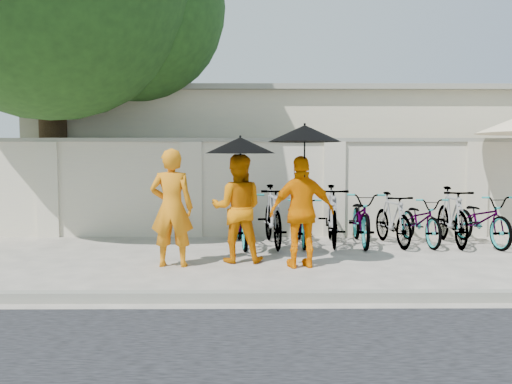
{
  "coord_description": "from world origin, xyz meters",
  "views": [
    {
      "loc": [
        0.28,
        -7.4,
        1.68
      ],
      "look_at": [
        0.34,
        0.89,
        1.1
      ],
      "focal_mm": 35.0,
      "sensor_mm": 36.0,
      "label": 1
    }
  ],
  "objects": [
    {
      "name": "ground",
      "position": [
        0.0,
        0.0,
        0.0
      ],
      "size": [
        80.0,
        80.0,
        0.0
      ],
      "primitive_type": "plane",
      "color": "beige"
    },
    {
      "name": "kerb",
      "position": [
        0.0,
        -1.7,
        0.06
      ],
      "size": [
        40.0,
        0.16,
        0.12
      ],
      "primitive_type": "cube",
      "color": "gray",
      "rests_on": "ground"
    },
    {
      "name": "compound_wall",
      "position": [
        1.0,
        3.2,
        1.0
      ],
      "size": [
        20.0,
        0.3,
        2.0
      ],
      "primitive_type": "cube",
      "color": "beige",
      "rests_on": "ground"
    },
    {
      "name": "building_behind",
      "position": [
        2.0,
        7.0,
        1.6
      ],
      "size": [
        14.0,
        6.0,
        3.2
      ],
      "primitive_type": "cube",
      "color": "beige",
      "rests_on": "ground"
    },
    {
      "name": "monk_left",
      "position": [
        -0.96,
        0.21,
        0.91
      ],
      "size": [
        0.67,
        0.45,
        1.81
      ],
      "primitive_type": "imported",
      "rotation": [
        0.0,
        0.0,
        3.12
      ],
      "color": "orange",
      "rests_on": "ground"
    },
    {
      "name": "monk_center",
      "position": [
        0.04,
        0.54,
        0.86
      ],
      "size": [
        0.86,
        0.68,
        1.73
      ],
      "primitive_type": "imported",
      "rotation": [
        0.0,
        0.0,
        3.11
      ],
      "color": "orange",
      "rests_on": "ground"
    },
    {
      "name": "parasol_center",
      "position": [
        0.09,
        0.46,
        1.87
      ],
      "size": [
        1.11,
        1.11,
        1.01
      ],
      "color": "black",
      "rests_on": "ground"
    },
    {
      "name": "monk_right",
      "position": [
        1.04,
        0.12,
        0.85
      ],
      "size": [
        1.06,
        0.59,
        1.7
      ],
      "primitive_type": "imported",
      "rotation": [
        0.0,
        0.0,
        3.33
      ],
      "color": "orange",
      "rests_on": "ground"
    },
    {
      "name": "parasol_right",
      "position": [
        1.06,
        0.04,
        2.03
      ],
      "size": [
        1.09,
        1.09,
        1.19
      ],
      "color": "black",
      "rests_on": "ground"
    },
    {
      "name": "bike_0",
      "position": [
        0.09,
        2.01,
        0.52
      ],
      "size": [
        0.89,
        2.03,
        1.03
      ],
      "primitive_type": "imported",
      "rotation": [
        0.0,
        0.0,
        0.11
      ],
      "color": "#A8A7B2",
      "rests_on": "ground"
    },
    {
      "name": "bike_1",
      "position": [
        0.67,
        1.97,
        0.58
      ],
      "size": [
        0.74,
        1.97,
        1.15
      ],
      "primitive_type": "imported",
      "rotation": [
        0.0,
        0.0,
        0.11
      ],
      "color": "#A8A7B2",
      "rests_on": "ground"
    },
    {
      "name": "bike_2",
      "position": [
        1.24,
        2.08,
        0.46
      ],
      "size": [
        0.62,
        1.75,
        0.92
      ],
      "primitive_type": "imported",
      "rotation": [
        0.0,
        0.0,
        -0.0
      ],
      "color": "#A8A7B2",
      "rests_on": "ground"
    },
    {
      "name": "bike_3",
      "position": [
        1.81,
        2.08,
        0.57
      ],
      "size": [
        0.7,
        1.94,
        1.14
      ],
      "primitive_type": "imported",
      "rotation": [
        0.0,
        0.0,
        -0.09
      ],
      "color": "#A8A7B2",
      "rests_on": "ground"
    },
    {
      "name": "bike_4",
      "position": [
        2.38,
        2.1,
        0.51
      ],
      "size": [
        0.82,
        1.99,
        1.02
      ],
      "primitive_type": "imported",
      "rotation": [
        0.0,
        0.0,
        -0.07
      ],
      "color": "#A8A7B2",
      "rests_on": "ground"
    },
    {
      "name": "bike_5",
      "position": [
        2.95,
        2.01,
        0.5
      ],
      "size": [
        0.67,
        1.72,
        1.01
      ],
      "primitive_type": "imported",
      "rotation": [
        0.0,
        0.0,
        0.12
      ],
      "color": "#A8A7B2",
      "rests_on": "ground"
    },
    {
      "name": "bike_6",
      "position": [
        3.52,
        2.11,
        0.46
      ],
      "size": [
        0.78,
        1.81,
        0.92
      ],
      "primitive_type": "imported",
      "rotation": [
        0.0,
        0.0,
        0.1
      ],
      "color": "#A8A7B2",
      "rests_on": "ground"
    },
    {
      "name": "bike_7",
      "position": [
        4.09,
        2.04,
        0.56
      ],
      "size": [
        0.69,
        1.89,
        1.11
      ],
      "primitive_type": "imported",
      "rotation": [
        0.0,
        0.0,
        -0.09
      ],
      "color": "#A8A7B2",
      "rests_on": "ground"
    },
    {
      "name": "bike_8",
      "position": [
        4.66,
        2.02,
        0.49
      ],
      "size": [
        0.89,
        1.93,
        0.98
      ],
      "primitive_type": "imported",
      "rotation": [
        0.0,
        0.0,
        0.13
      ],
      "color": "#A8A7B2",
      "rests_on": "ground"
    }
  ]
}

